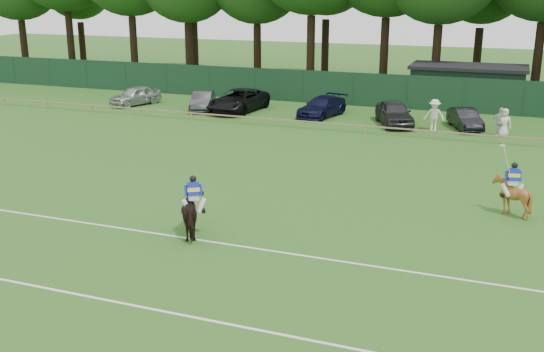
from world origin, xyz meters
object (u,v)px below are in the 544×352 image
at_px(spectator_right, 504,123).
at_px(utility_shed, 467,85).
at_px(sedan_silver, 135,96).
at_px(sedan_navy, 322,107).
at_px(horse_dark, 194,213).
at_px(horse_chestnut, 511,196).
at_px(hatch_grey, 394,113).
at_px(spectator_mid, 500,122).
at_px(suv_black, 239,100).
at_px(spectator_left, 434,115).
at_px(estate_black, 465,119).
at_px(sedan_grey, 203,101).

xyz_separation_m(spectator_right, utility_shed, (-2.92, 10.02, 0.68)).
bearing_deg(sedan_silver, sedan_navy, 22.46).
height_order(horse_dark, horse_chestnut, horse_dark).
relative_size(sedan_silver, spectator_right, 2.42).
relative_size(sedan_navy, hatch_grey, 1.02).
bearing_deg(horse_dark, horse_chestnut, 177.98).
relative_size(hatch_grey, spectator_mid, 2.61).
xyz_separation_m(sedan_silver, suv_black, (8.39, 0.40, 0.08)).
bearing_deg(spectator_right, sedan_navy, 177.15).
distance_m(sedan_navy, hatch_grey, 5.28).
relative_size(horse_dark, sedan_navy, 0.43).
bearing_deg(spectator_right, spectator_left, -177.29).
bearing_deg(suv_black, estate_black, 3.83).
bearing_deg(horse_dark, spectator_left, -138.56).
distance_m(horse_dark, sedan_navy, 22.79).
bearing_deg(horse_chestnut, sedan_grey, -51.44).
bearing_deg(spectator_left, hatch_grey, 161.45).
bearing_deg(estate_black, sedan_navy, 154.92).
relative_size(horse_dark, spectator_mid, 1.15).
xyz_separation_m(sedan_grey, spectator_left, (16.66, -1.16, 0.31)).
distance_m(suv_black, hatch_grey, 11.35).
bearing_deg(horse_dark, estate_black, -141.96).
height_order(spectator_right, utility_shed, utility_shed).
height_order(horse_chestnut, sedan_silver, horse_chestnut).
height_order(spectator_mid, spectator_right, spectator_mid).
xyz_separation_m(horse_chestnut, spectator_right, (-0.60, 14.26, 0.08)).
xyz_separation_m(horse_dark, sedan_silver, (-16.43, 22.07, -0.15)).
xyz_separation_m(sedan_silver, spectator_mid, (26.23, -1.50, 0.18)).
height_order(hatch_grey, spectator_left, spectator_left).
relative_size(sedan_silver, spectator_mid, 2.35).
xyz_separation_m(sedan_grey, sedan_navy, (8.86, 0.62, 0.01)).
xyz_separation_m(hatch_grey, spectator_right, (6.76, -1.10, 0.07)).
distance_m(sedan_silver, utility_shed, 25.07).
xyz_separation_m(suv_black, spectator_right, (18.09, -1.87, 0.07)).
relative_size(suv_black, hatch_grey, 1.23).
bearing_deg(suv_black, spectator_right, -0.85).
relative_size(sedan_grey, spectator_left, 2.06).
distance_m(sedan_navy, spectator_mid, 11.88).
relative_size(horse_dark, sedan_grey, 0.50).
xyz_separation_m(sedan_silver, hatch_grey, (19.72, -0.37, 0.08)).
distance_m(horse_dark, spectator_mid, 22.78).
height_order(sedan_silver, sedan_navy, sedan_silver).
xyz_separation_m(spectator_mid, spectator_right, (0.25, 0.03, -0.03)).
distance_m(sedan_navy, utility_shed, 12.03).
height_order(hatch_grey, spectator_right, spectator_right).
height_order(sedan_navy, spectator_left, spectator_left).
xyz_separation_m(sedan_grey, estate_black, (18.45, 0.05, -0.03)).
distance_m(horse_chestnut, sedan_grey, 26.57).
bearing_deg(spectator_mid, horse_chestnut, -90.81).
relative_size(suv_black, spectator_mid, 3.22).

